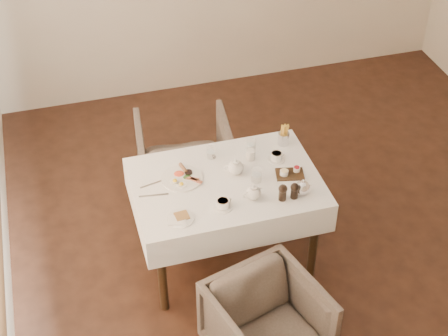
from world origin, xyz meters
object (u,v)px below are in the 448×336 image
Objects in this scene: armchair_far at (185,161)px; teapot_centre at (235,166)px; breakfast_plate at (182,177)px; table at (226,194)px; armchair_near at (267,326)px.

teapot_centre is (0.20, -0.74, 0.48)m from armchair_far.
armchair_far is 0.83m from breakfast_plate.
teapot_centre reaches higher than breakfast_plate.
table reaches higher than armchair_far.
table is 0.33m from breakfast_plate.
teapot_centre is at bearing 69.74° from armchair_near.
armchair_near is 1.71m from armchair_far.
table is at bearing 74.81° from armchair_near.
armchair_near is 4.29× the size of teapot_centre.
table is 8.29× the size of teapot_centre.
armchair_near is at bearing -60.50° from breakfast_plate.
breakfast_plate is 1.83× the size of teapot_centre.
armchair_far is at bearing 98.28° from table.
teapot_centre is at bearing 111.46° from armchair_far.
armchair_near is 1.15m from breakfast_plate.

